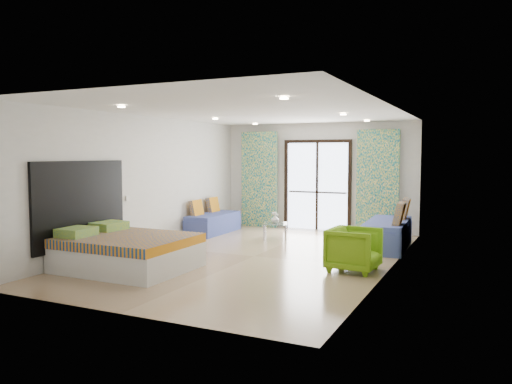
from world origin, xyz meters
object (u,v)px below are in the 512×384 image
at_px(coffee_table, 275,225).
at_px(daybed_left, 213,222).
at_px(bed, 126,252).
at_px(armchair, 354,247).
at_px(daybed_right, 388,233).

bearing_deg(coffee_table, daybed_left, 174.28).
distance_m(bed, daybed_left, 4.00).
relative_size(bed, armchair, 2.59).
bearing_deg(armchair, daybed_right, 0.39).
distance_m(daybed_right, coffee_table, 2.51).
relative_size(bed, daybed_right, 1.00).
relative_size(bed, coffee_table, 2.88).
distance_m(bed, armchair, 3.77).
bearing_deg(daybed_left, daybed_right, -2.88).
height_order(daybed_right, coffee_table, daybed_right).
distance_m(daybed_left, armchair, 4.79).
xyz_separation_m(daybed_right, coffee_table, (-2.51, -0.00, 0.01)).
xyz_separation_m(daybed_left, daybed_right, (4.23, -0.17, 0.05)).
xyz_separation_m(coffee_table, armchair, (2.38, -2.30, 0.07)).
bearing_deg(daybed_right, daybed_left, 174.86).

